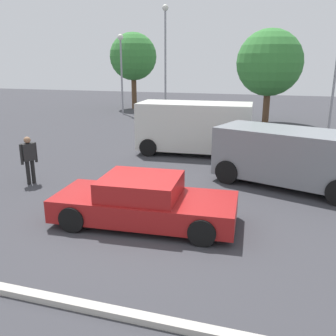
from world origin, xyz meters
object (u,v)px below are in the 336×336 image
sedan_foreground (144,202)px  dog (129,174)px  pedestrian (29,156)px  light_post_mid (165,45)px  light_post_near (121,60)px  suv_dark (290,156)px  van_white (194,126)px

sedan_foreground → dog: size_ratio=7.83×
pedestrian → dog: bearing=-128.4°
pedestrian → light_post_mid: 16.74m
light_post_near → dog: bearing=-65.7°
dog → suv_dark: size_ratio=0.12×
suv_dark → light_post_mid: 16.84m
sedan_foreground → dog: bearing=115.2°
dog → light_post_near: size_ratio=0.10×
light_post_near → pedestrian: bearing=-76.6°
sedan_foreground → light_post_mid: (-5.03, 18.04, 4.56)m
suv_dark → light_post_near: light_post_near is taller
sedan_foreground → light_post_near: size_ratio=0.78×
dog → light_post_mid: (-3.35, 15.01, 4.89)m
sedan_foreground → van_white: 7.65m
dog → van_white: van_white is taller
light_post_near → light_post_mid: light_post_mid is taller
dog → light_post_mid: light_post_mid is taller
suv_dark → dog: bearing=30.3°
light_post_near → van_white: bearing=-53.1°
light_post_near → light_post_mid: size_ratio=0.77×
pedestrian → sedan_foreground: bearing=-170.8°
van_white → pedestrian: size_ratio=3.10×
suv_dark → light_post_mid: (-8.56, 13.90, 4.11)m
sedan_foreground → van_white: size_ratio=0.93×
light_post_mid → sedan_foreground: bearing=-74.4°
sedan_foreground → suv_dark: bearing=45.6°
van_white → light_post_mid: bearing=-69.5°
light_post_mid → dog: bearing=-77.4°
sedan_foreground → light_post_near: light_post_near is taller
light_post_near → light_post_mid: 3.92m
sedan_foreground → van_white: bearing=89.6°
dog → light_post_near: bearing=-53.8°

